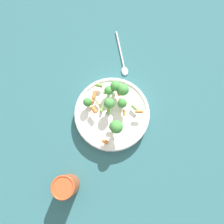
# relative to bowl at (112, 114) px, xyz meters

# --- Properties ---
(ground_plane) EXTENTS (3.00, 3.00, 0.00)m
(ground_plane) POSITION_rel_bowl_xyz_m (0.00, 0.00, -0.02)
(ground_plane) COLOR #2D6066
(bowl) EXTENTS (0.27, 0.27, 0.05)m
(bowl) POSITION_rel_bowl_xyz_m (0.00, 0.00, 0.00)
(bowl) COLOR white
(bowl) RESTS_ON ground_plane
(pasta_salad) EXTENTS (0.21, 0.21, 0.08)m
(pasta_salad) POSITION_rel_bowl_xyz_m (0.00, -0.02, 0.06)
(pasta_salad) COLOR #8CB766
(pasta_salad) RESTS_ON bowl
(cup) EXTENTS (0.07, 0.07, 0.11)m
(cup) POSITION_rel_bowl_xyz_m (0.06, 0.28, 0.03)
(cup) COLOR #CC4C23
(cup) RESTS_ON ground_plane
(spoon) EXTENTS (0.11, 0.18, 0.01)m
(spoon) POSITION_rel_bowl_xyz_m (0.03, -0.22, -0.02)
(spoon) COLOR silver
(spoon) RESTS_ON ground_plane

